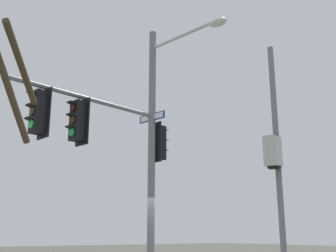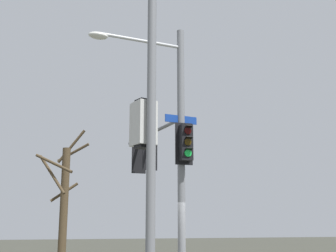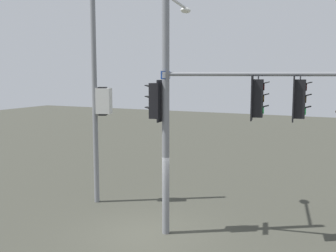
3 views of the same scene
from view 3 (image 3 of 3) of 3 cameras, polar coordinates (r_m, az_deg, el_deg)
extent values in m
plane|color=#3A3A31|center=(13.47, -2.84, -14.97)|extent=(80.00, 80.00, 0.00)
cylinder|color=slate|center=(12.65, -0.32, 2.42)|extent=(0.23, 0.23, 8.05)
cylinder|color=silver|center=(14.13, 1.21, 16.95)|extent=(2.72, 0.60, 0.10)
ellipsoid|color=silver|center=(15.44, 2.47, 15.83)|extent=(0.66, 0.46, 0.20)
cylinder|color=slate|center=(12.19, 11.01, 7.13)|extent=(1.01, 4.87, 0.12)
cube|color=black|center=(12.19, 12.44, 3.80)|extent=(0.41, 0.36, 1.10)
cube|color=black|center=(12.20, 11.64, 3.82)|extent=(0.56, 0.14, 1.30)
cylinder|color=#2F0403|center=(12.17, 13.26, 5.37)|extent=(0.22, 0.07, 0.22)
cube|color=black|center=(12.17, 13.63, 5.93)|extent=(0.24, 0.20, 0.06)
cylinder|color=#352504|center=(12.19, 13.21, 3.77)|extent=(0.22, 0.07, 0.22)
cube|color=black|center=(12.18, 13.58, 4.33)|extent=(0.24, 0.20, 0.06)
cylinder|color=#19D147|center=(12.21, 13.17, 2.18)|extent=(0.22, 0.07, 0.22)
cube|color=black|center=(12.20, 13.54, 2.73)|extent=(0.24, 0.20, 0.06)
cylinder|color=slate|center=(12.17, 12.52, 6.74)|extent=(0.04, 0.04, 0.15)
cube|color=black|center=(12.19, 17.91, 3.62)|extent=(0.40, 0.35, 1.10)
cube|color=black|center=(12.19, 17.11, 3.65)|extent=(0.56, 0.13, 1.30)
cylinder|color=#2F0403|center=(12.18, 18.75, 5.18)|extent=(0.22, 0.06, 0.22)
cube|color=black|center=(12.18, 19.13, 5.73)|extent=(0.23, 0.19, 0.06)
cylinder|color=#352504|center=(12.20, 18.68, 3.59)|extent=(0.22, 0.06, 0.22)
cube|color=black|center=(12.19, 19.06, 4.13)|extent=(0.23, 0.19, 0.06)
cylinder|color=#19D147|center=(12.22, 18.62, 2.00)|extent=(0.22, 0.06, 0.22)
cube|color=black|center=(12.22, 18.99, 2.54)|extent=(0.23, 0.19, 0.06)
cylinder|color=slate|center=(12.17, 18.02, 6.55)|extent=(0.04, 0.04, 0.15)
cube|color=black|center=(12.73, -1.78, 3.54)|extent=(0.39, 0.33, 1.10)
cube|color=black|center=(12.67, -1.07, 3.52)|extent=(0.56, 0.10, 1.30)
cylinder|color=#2F0403|center=(12.77, -2.48, 5.07)|extent=(0.22, 0.05, 0.22)
cube|color=black|center=(12.80, -2.80, 5.61)|extent=(0.22, 0.18, 0.06)
cylinder|color=#352504|center=(12.79, -2.47, 3.55)|extent=(0.22, 0.05, 0.22)
cube|color=black|center=(12.81, -2.79, 4.09)|extent=(0.22, 0.18, 0.06)
cylinder|color=#19D147|center=(12.82, -2.47, 2.04)|extent=(0.22, 0.05, 0.22)
cube|color=black|center=(12.84, -2.78, 2.58)|extent=(0.22, 0.18, 0.06)
cube|color=navy|center=(12.61, -0.33, 7.14)|extent=(1.08, 0.26, 0.24)
cube|color=white|center=(12.60, -0.25, 7.14)|extent=(0.98, 0.21, 0.18)
cylinder|color=slate|center=(16.14, -10.18, 3.12)|extent=(0.20, 0.20, 7.91)
cube|color=silver|center=(16.02, -8.93, 3.48)|extent=(0.57, 0.65, 0.98)
cube|color=black|center=(16.04, -9.11, 3.44)|extent=(0.44, 0.41, 1.10)
cylinder|color=#2F0403|center=(15.98, -8.55, 4.66)|extent=(0.22, 0.11, 0.22)
cube|color=black|center=(15.96, -8.30, 5.09)|extent=(0.25, 0.23, 0.06)
cylinder|color=#352504|center=(16.00, -8.53, 3.44)|extent=(0.22, 0.11, 0.22)
cube|color=black|center=(15.98, -8.28, 3.87)|extent=(0.25, 0.23, 0.06)
cylinder|color=#19D147|center=(16.03, -8.51, 2.23)|extent=(0.22, 0.11, 0.22)
cube|color=black|center=(16.00, -8.25, 2.66)|extent=(0.25, 0.23, 0.06)
camera|label=1|loc=(22.43, 29.09, -3.01)|focal=44.34mm
camera|label=2|loc=(23.92, -25.36, -1.02)|focal=47.01mm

